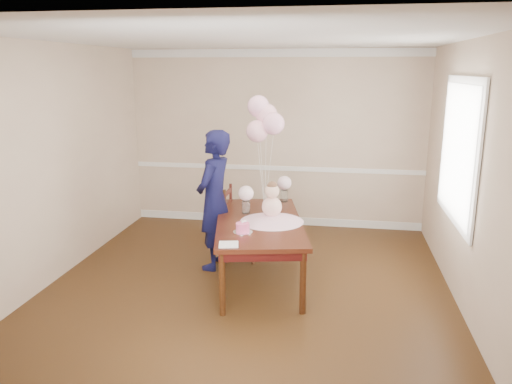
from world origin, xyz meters
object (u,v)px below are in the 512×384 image
birthday_cake (243,227)px  dining_chair_seat (242,228)px  dining_table_top (259,222)px  woman (214,200)px

birthday_cake → dining_chair_seat: size_ratio=0.35×
dining_table_top → woman: (-0.59, 0.28, 0.16)m
dining_table_top → woman: size_ratio=1.12×
dining_table_top → dining_chair_seat: size_ratio=4.64×
birthday_cake → dining_table_top: bearing=77.7°
dining_chair_seat → woman: (-0.28, -0.31, 0.43)m
birthday_cake → woman: bearing=123.6°
birthday_cake → dining_chair_seat: bearing=101.4°
dining_table_top → birthday_cake: size_ratio=13.33×
dining_table_top → birthday_cake: 0.48m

